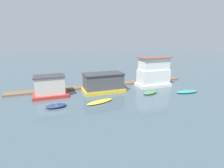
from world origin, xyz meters
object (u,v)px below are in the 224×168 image
Objects in this scene: houseboat_red at (50,87)px; houseboat_white at (154,73)px; dinghy_teal at (187,91)px; dinghy_green at (150,92)px; dinghy_yellow at (100,102)px; dinghy_navy at (56,106)px; houseboat_yellow at (103,83)px.

houseboat_white is (18.52, -0.57, 1.03)m from houseboat_red.
houseboat_white reaches higher than dinghy_teal.
houseboat_white is 1.85× the size of dinghy_green.
houseboat_red is 8.65m from dinghy_yellow.
houseboat_white reaches higher than dinghy_navy.
houseboat_red is 18.56m from houseboat_white.
houseboat_red reaches higher than dinghy_yellow.
houseboat_yellow is 2.55× the size of dinghy_navy.
houseboat_red is at bearing 95.16° from dinghy_navy.
houseboat_white is 18.79m from dinghy_navy.
houseboat_white reaches higher than houseboat_red.
houseboat_white is at bearing 14.55° from dinghy_navy.
dinghy_green is at bearing 7.57° from dinghy_yellow.
dinghy_green is 0.83× the size of dinghy_teal.
houseboat_yellow is 5.65m from dinghy_yellow.
houseboat_white reaches higher than dinghy_green.
houseboat_yellow is 1.58× the size of dinghy_yellow.
houseboat_red is 22.42m from dinghy_teal.
dinghy_navy is 0.80× the size of dinghy_green.
dinghy_teal is at bearing -16.52° from dinghy_green.
houseboat_yellow is at bearing -179.70° from houseboat_white.
houseboat_yellow is at bearing 67.00° from dinghy_yellow.
dinghy_teal is (12.95, -5.64, -1.33)m from houseboat_yellow.
houseboat_white is at bearing 117.60° from dinghy_teal.
dinghy_yellow is (6.40, -5.66, -1.36)m from houseboat_red.
dinghy_navy is at bearing -84.84° from houseboat_red.
dinghy_teal is at bearing -2.74° from dinghy_navy.
houseboat_white is 6.84m from dinghy_teal.
houseboat_red is 16.13m from dinghy_green.
houseboat_yellow is 1.10× the size of houseboat_white.
dinghy_navy is 0.62× the size of dinghy_yellow.
houseboat_yellow reaches higher than dinghy_green.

